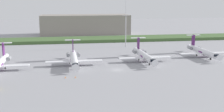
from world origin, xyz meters
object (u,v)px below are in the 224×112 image
object	(u,v)px
antenna_mast	(126,27)
safety_cone_front_marker	(65,77)
safety_cone_mid_marker	(75,77)
regional_jet_fourth	(202,51)
regional_jet_third	(144,55)
regional_jet_second	(74,59)

from	to	relation	value
antenna_mast	safety_cone_front_marker	bearing A→B (deg)	-119.16
antenna_mast	safety_cone_mid_marker	size ratio (longest dim) A/B	48.88
regional_jet_fourth	safety_cone_mid_marker	size ratio (longest dim) A/B	56.36
regional_jet_third	safety_cone_mid_marker	xyz separation A→B (m)	(-30.71, -22.71, -2.26)
safety_cone_mid_marker	antenna_mast	bearing A→B (deg)	63.42
safety_cone_mid_marker	regional_jet_third	bearing A→B (deg)	36.48
regional_jet_fourth	safety_cone_mid_marker	bearing A→B (deg)	-154.91
regional_jet_second	regional_jet_fourth	xyz separation A→B (m)	(60.13, 8.01, 0.00)
regional_jet_fourth	antenna_mast	xyz separation A→B (m)	(-29.73, 33.16, 8.56)
regional_jet_second	antenna_mast	world-z (taller)	antenna_mast
safety_cone_front_marker	regional_jet_fourth	bearing A→B (deg)	23.69
antenna_mast	regional_jet_second	bearing A→B (deg)	-126.43
safety_cone_front_marker	regional_jet_second	bearing A→B (deg)	79.38
regional_jet_third	regional_jet_fourth	world-z (taller)	same
regional_jet_second	safety_cone_front_marker	bearing A→B (deg)	-100.62
regional_jet_fourth	antenna_mast	distance (m)	45.35
regional_jet_fourth	regional_jet_third	bearing A→B (deg)	-169.33
antenna_mast	safety_cone_front_marker	xyz separation A→B (m)	(-34.15, -61.20, -10.82)
regional_jet_second	regional_jet_third	world-z (taller)	same
regional_jet_second	safety_cone_mid_marker	distance (m)	20.44
antenna_mast	safety_cone_front_marker	size ratio (longest dim) A/B	48.88
regional_jet_second	antenna_mast	xyz separation A→B (m)	(30.39, 41.17, 8.56)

